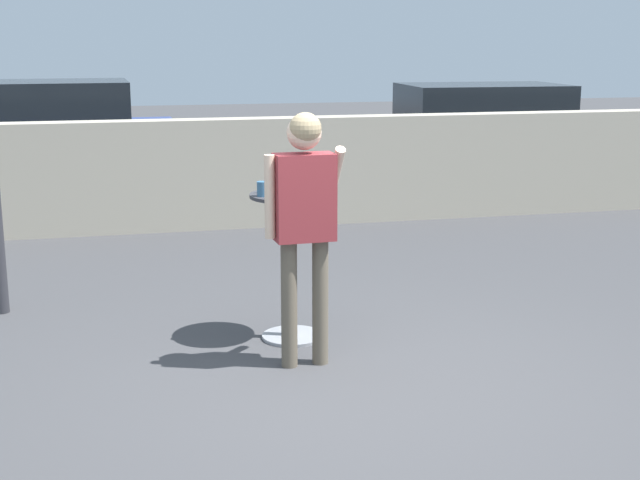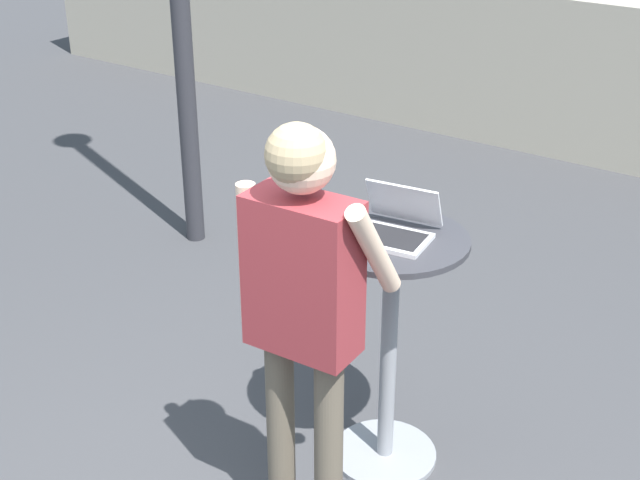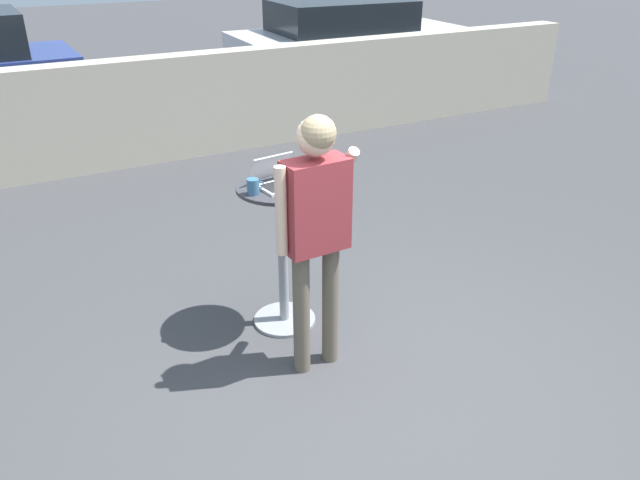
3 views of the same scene
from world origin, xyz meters
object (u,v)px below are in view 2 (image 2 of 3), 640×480
Objects in this scene: laptop at (394,226)px; standing_person at (302,291)px; coffee_mug at (339,216)px; cafe_table at (389,332)px.

standing_person reaches higher than laptop.
laptop is 2.90× the size of coffee_mug.
laptop reaches higher than cafe_table.
coffee_mug is at bearing -166.20° from cafe_table.
laptop is at bearing 112.90° from cafe_table.
laptop is 0.23m from coffee_mug.
coffee_mug is (-0.22, -0.05, 0.49)m from cafe_table.
cafe_table is 0.48m from laptop.
standing_person reaches higher than coffee_mug.
coffee_mug is 0.55m from standing_person.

